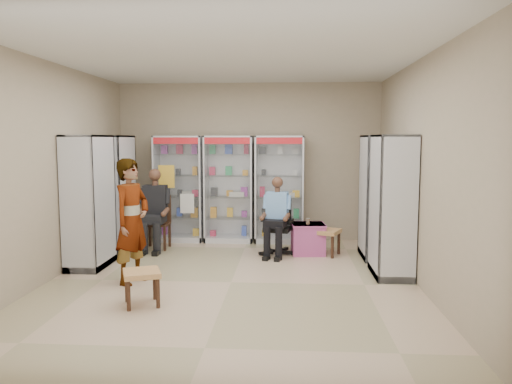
# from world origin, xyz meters

# --- Properties ---
(floor) EXTENTS (6.00, 6.00, 0.00)m
(floor) POSITION_xyz_m (0.00, 0.00, 0.00)
(floor) COLOR tan
(floor) RESTS_ON ground
(room_shell) EXTENTS (5.02, 6.02, 3.01)m
(room_shell) POSITION_xyz_m (0.00, 0.00, 1.97)
(room_shell) COLOR tan
(room_shell) RESTS_ON ground
(cabinet_back_left) EXTENTS (0.90, 0.50, 2.00)m
(cabinet_back_left) POSITION_xyz_m (-1.30, 2.73, 1.00)
(cabinet_back_left) COLOR #B7BBBF
(cabinet_back_left) RESTS_ON floor
(cabinet_back_mid) EXTENTS (0.90, 0.50, 2.00)m
(cabinet_back_mid) POSITION_xyz_m (-0.35, 2.73, 1.00)
(cabinet_back_mid) COLOR #A3A5AA
(cabinet_back_mid) RESTS_ON floor
(cabinet_back_right) EXTENTS (0.90, 0.50, 2.00)m
(cabinet_back_right) POSITION_xyz_m (0.60, 2.73, 1.00)
(cabinet_back_right) COLOR silver
(cabinet_back_right) RESTS_ON floor
(cabinet_right_far) EXTENTS (0.90, 0.50, 2.00)m
(cabinet_right_far) POSITION_xyz_m (2.23, 1.60, 1.00)
(cabinet_right_far) COLOR #A5A7AC
(cabinet_right_far) RESTS_ON floor
(cabinet_right_near) EXTENTS (0.90, 0.50, 2.00)m
(cabinet_right_near) POSITION_xyz_m (2.23, 0.50, 1.00)
(cabinet_right_near) COLOR #AFB2B7
(cabinet_right_near) RESTS_ON floor
(cabinet_left_far) EXTENTS (0.90, 0.50, 2.00)m
(cabinet_left_far) POSITION_xyz_m (-2.23, 1.80, 1.00)
(cabinet_left_far) COLOR silver
(cabinet_left_far) RESTS_ON floor
(cabinet_left_near) EXTENTS (0.90, 0.50, 2.00)m
(cabinet_left_near) POSITION_xyz_m (-2.23, 0.70, 1.00)
(cabinet_left_near) COLOR #AFB1B7
(cabinet_left_near) RESTS_ON floor
(wooden_chair) EXTENTS (0.42, 0.42, 0.94)m
(wooden_chair) POSITION_xyz_m (-1.55, 2.00, 0.47)
(wooden_chair) COLOR #2F1F12
(wooden_chair) RESTS_ON floor
(seated_customer) EXTENTS (0.44, 0.60, 1.34)m
(seated_customer) POSITION_xyz_m (-1.55, 1.95, 0.67)
(seated_customer) COLOR black
(seated_customer) RESTS_ON floor
(office_chair) EXTENTS (0.62, 0.62, 0.97)m
(office_chair) POSITION_xyz_m (0.59, 1.71, 0.49)
(office_chair) COLOR black
(office_chair) RESTS_ON floor
(seated_shopkeeper) EXTENTS (0.51, 0.63, 1.24)m
(seated_shopkeeper) POSITION_xyz_m (0.59, 1.66, 0.62)
(seated_shopkeeper) COLOR #658EC8
(seated_shopkeeper) RESTS_ON floor
(pink_trunk) EXTENTS (0.58, 0.56, 0.52)m
(pink_trunk) POSITION_xyz_m (1.11, 1.78, 0.26)
(pink_trunk) COLOR #C24DA4
(pink_trunk) RESTS_ON floor
(tea_glass) EXTENTS (0.07, 0.07, 0.10)m
(tea_glass) POSITION_xyz_m (1.10, 1.72, 0.57)
(tea_glass) COLOR #512506
(tea_glass) RESTS_ON pink_trunk
(woven_stool_a) EXTENTS (0.57, 0.57, 0.44)m
(woven_stool_a) POSITION_xyz_m (1.40, 1.70, 0.22)
(woven_stool_a) COLOR olive
(woven_stool_a) RESTS_ON floor
(woven_stool_b) EXTENTS (0.53, 0.53, 0.41)m
(woven_stool_b) POSITION_xyz_m (-0.93, -0.99, 0.21)
(woven_stool_b) COLOR #9B7441
(woven_stool_b) RESTS_ON floor
(standing_man) EXTENTS (0.59, 0.72, 1.69)m
(standing_man) POSITION_xyz_m (-1.33, -0.08, 0.84)
(standing_man) COLOR gray
(standing_man) RESTS_ON floor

